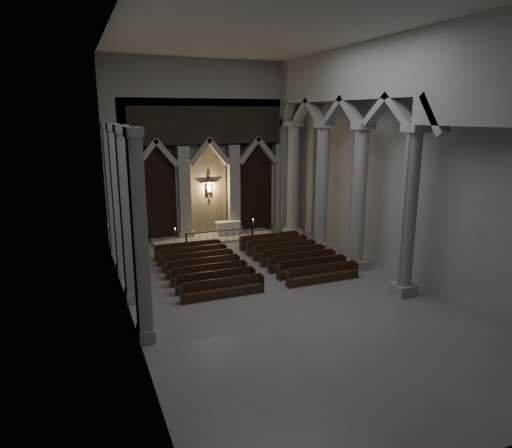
# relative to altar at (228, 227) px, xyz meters

# --- Properties ---
(room) EXTENTS (24.00, 24.10, 12.00)m
(room) POSITION_rel_altar_xyz_m (-1.14, -11.00, 6.99)
(room) COLOR gray
(room) RESTS_ON ground
(sanctuary_wall) EXTENTS (14.00, 0.77, 12.00)m
(sanctuary_wall) POSITION_rel_altar_xyz_m (-1.14, 0.53, 6.01)
(sanctuary_wall) COLOR #A8A59D
(sanctuary_wall) RESTS_ON ground
(right_arcade) EXTENTS (1.00, 24.00, 12.00)m
(right_arcade) POSITION_rel_altar_xyz_m (4.36, -9.68, 7.22)
(right_arcade) COLOR #A8A59D
(right_arcade) RESTS_ON ground
(left_pilasters) EXTENTS (0.60, 13.00, 8.03)m
(left_pilasters) POSITION_rel_altar_xyz_m (-7.89, -7.50, 3.30)
(left_pilasters) COLOR #A8A59D
(left_pilasters) RESTS_ON ground
(sanctuary_step) EXTENTS (8.50, 2.60, 0.15)m
(sanctuary_step) POSITION_rel_altar_xyz_m (-1.14, -0.40, -0.53)
(sanctuary_step) COLOR #A8A59D
(sanctuary_step) RESTS_ON ground
(altar) EXTENTS (1.78, 0.71, 0.91)m
(altar) POSITION_rel_altar_xyz_m (0.00, 0.00, 0.00)
(altar) COLOR beige
(altar) RESTS_ON sanctuary_step
(altar_rail) EXTENTS (4.72, 0.09, 0.93)m
(altar_rail) POSITION_rel_altar_xyz_m (-1.14, -1.74, 0.01)
(altar_rail) COLOR black
(altar_rail) RESTS_ON ground
(candle_stand_left) EXTENTS (0.24, 0.24, 1.41)m
(candle_stand_left) POSITION_rel_altar_xyz_m (-4.20, -1.99, -0.22)
(candle_stand_left) COLOR olive
(candle_stand_left) RESTS_ON ground
(candle_stand_right) EXTENTS (0.25, 0.25, 1.48)m
(candle_stand_right) POSITION_rel_altar_xyz_m (1.27, -1.71, -0.21)
(candle_stand_right) COLOR olive
(candle_stand_right) RESTS_ON ground
(pews) EXTENTS (9.46, 7.27, 0.90)m
(pews) POSITION_rel_altar_xyz_m (-1.14, -7.24, -0.31)
(pews) COLOR black
(pews) RESTS_ON ground
(worshipper) EXTENTS (0.43, 0.33, 1.06)m
(worshipper) POSITION_rel_altar_xyz_m (0.01, -4.78, -0.08)
(worshipper) COLOR black
(worshipper) RESTS_ON ground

